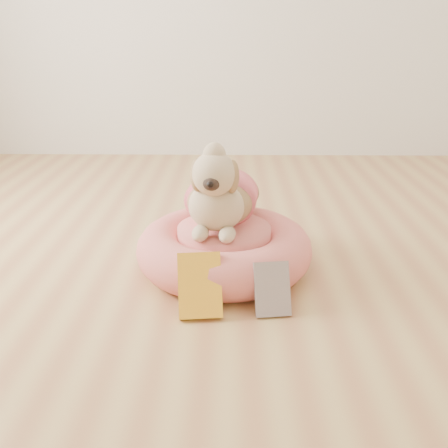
{
  "coord_description": "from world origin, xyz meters",
  "views": [
    {
      "loc": [
        0.22,
        -1.6,
        0.9
      ],
      "look_at": [
        0.19,
        0.19,
        0.21
      ],
      "focal_mm": 40.0,
      "sensor_mm": 36.0,
      "label": 1
    }
  ],
  "objects_px": {
    "dog": "(220,181)",
    "book_yellow": "(200,285)",
    "pet_bed": "(224,249)",
    "book_white": "(272,289)"
  },
  "relations": [
    {
      "from": "pet_bed",
      "to": "book_white",
      "type": "height_order",
      "value": "pet_bed"
    },
    {
      "from": "pet_bed",
      "to": "book_yellow",
      "type": "distance_m",
      "value": 0.35
    },
    {
      "from": "pet_bed",
      "to": "book_white",
      "type": "distance_m",
      "value": 0.38
    },
    {
      "from": "dog",
      "to": "book_white",
      "type": "height_order",
      "value": "dog"
    },
    {
      "from": "dog",
      "to": "book_yellow",
      "type": "xyz_separation_m",
      "value": [
        -0.06,
        -0.37,
        -0.26
      ]
    },
    {
      "from": "book_yellow",
      "to": "pet_bed",
      "type": "bearing_deg",
      "value": 71.0
    },
    {
      "from": "dog",
      "to": "book_yellow",
      "type": "height_order",
      "value": "dog"
    },
    {
      "from": "book_white",
      "to": "pet_bed",
      "type": "bearing_deg",
      "value": 108.82
    },
    {
      "from": "dog",
      "to": "book_yellow",
      "type": "distance_m",
      "value": 0.46
    },
    {
      "from": "pet_bed",
      "to": "dog",
      "type": "bearing_deg",
      "value": 122.91
    }
  ]
}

